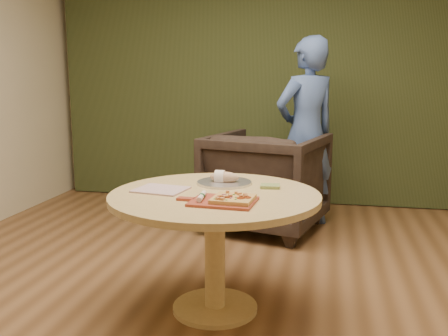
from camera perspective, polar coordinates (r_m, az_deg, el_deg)
room_shell at (r=2.90m, az=-2.27°, el=9.66°), size 5.04×6.04×2.84m
curtain at (r=5.75m, az=4.85°, el=10.04°), size 4.80×0.14×2.78m
pedestal_table at (r=3.03m, az=-1.06°, el=-5.47°), size 1.27×1.27×0.75m
pizza_paddle at (r=2.76m, az=-0.29°, el=-3.84°), size 0.46×0.30×0.01m
flatbread_pizza at (r=2.74m, az=1.04°, el=-3.53°), size 0.23×0.23×0.04m
cutlery_roll at (r=2.79m, az=-2.58°, el=-3.26°), size 0.04×0.20×0.03m
newspaper at (r=3.08m, az=-7.23°, el=-2.46°), size 0.34×0.30×0.01m
serving_tray at (r=3.25m, az=0.04°, el=-1.68°), size 0.36×0.36×0.02m
bread_roll at (r=3.24m, az=-0.11°, el=-1.04°), size 0.19×0.09×0.09m
green_packet at (r=3.14m, az=5.29°, el=-2.09°), size 0.13×0.11×0.02m
armchair at (r=4.71m, az=4.89°, el=-0.94°), size 1.20×1.15×1.02m
person_standing at (r=4.84m, az=9.35°, el=3.97°), size 0.79×0.75×1.81m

